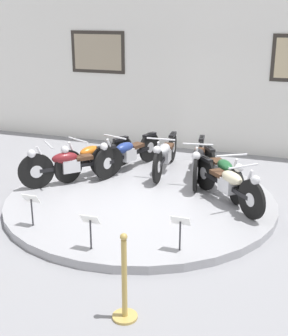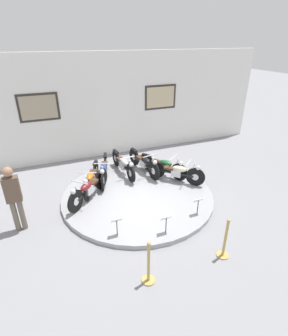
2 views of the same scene
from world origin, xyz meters
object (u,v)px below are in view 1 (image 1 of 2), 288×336
object	(u,v)px
motorcycle_maroon	(70,163)
motorcycle_blue	(128,152)
motorcycle_orange	(94,156)
motorcycle_cream	(228,182)
motorcycle_silver	(165,154)
stanchion_post_right_of_entry	(125,291)
info_placard_front_right	(180,225)
info_placard_front_centre	(90,224)
motorcycle_black	(199,159)
motorcycle_green	(223,170)
info_placard_front_left	(31,203)

from	to	relation	value
motorcycle_maroon	motorcycle_blue	distance (m)	1.26
motorcycle_orange	motorcycle_cream	xyz separation A→B (m)	(2.70, -0.59, -0.00)
motorcycle_silver	stanchion_post_right_of_entry	xyz separation A→B (m)	(0.91, -4.43, -0.17)
motorcycle_blue	info_placard_front_right	size ratio (longest dim) A/B	3.71
motorcycle_silver	info_placard_front_centre	bearing A→B (deg)	-90.06
motorcycle_black	info_placard_front_right	size ratio (longest dim) A/B	3.88
motorcycle_green	motorcycle_blue	bearing A→B (deg)	167.51
stanchion_post_right_of_entry	motorcycle_orange	bearing A→B (deg)	119.49
motorcycle_green	stanchion_post_right_of_entry	distance (m)	3.85
motorcycle_silver	motorcycle_black	bearing A→B (deg)	-12.60
info_placard_front_right	stanchion_post_right_of_entry	world-z (taller)	stanchion_post_right_of_entry
motorcycle_maroon	stanchion_post_right_of_entry	bearing A→B (deg)	-53.78
info_placard_front_centre	stanchion_post_right_of_entry	world-z (taller)	stanchion_post_right_of_entry
motorcycle_orange	motorcycle_blue	distance (m)	0.69
motorcycle_maroon	motorcycle_cream	world-z (taller)	motorcycle_maroon
motorcycle_green	info_placard_front_centre	xyz separation A→B (m)	(-1.25, -2.76, -0.00)
motorcycle_maroon	motorcycle_green	size ratio (longest dim) A/B	0.86
motorcycle_black	motorcycle_green	size ratio (longest dim) A/B	1.17
motorcycle_silver	info_placard_front_right	xyz separation A→B (m)	(1.13, -2.99, -0.01)
motorcycle_blue	info_placard_front_right	world-z (taller)	motorcycle_blue
info_placard_front_left	info_placard_front_right	bearing A→B (deg)	0.00
motorcycle_black	info_placard_front_right	distance (m)	2.86
motorcycle_silver	stanchion_post_right_of_entry	size ratio (longest dim) A/B	1.93
motorcycle_maroon	motorcycle_cream	bearing A→B (deg)	-0.03
motorcycle_green	motorcycle_cream	bearing A→B (deg)	-71.43
motorcycle_maroon	info_placard_front_centre	xyz separation A→B (m)	(1.45, -2.17, -0.02)
motorcycle_blue	info_placard_front_right	distance (m)	3.39
motorcycle_orange	motorcycle_silver	bearing A→B (deg)	25.57
motorcycle_maroon	motorcycle_silver	bearing A→B (deg)	39.30
motorcycle_black	stanchion_post_right_of_entry	bearing A→B (deg)	-87.31
motorcycle_maroon	info_placard_front_centre	distance (m)	2.61
info_placard_front_left	motorcycle_black	bearing A→B (deg)	56.80
motorcycle_silver	info_placard_front_left	distance (m)	3.20
motorcycle_orange	motorcycle_maroon	bearing A→B (deg)	-109.03
motorcycle_silver	motorcycle_black	world-z (taller)	motorcycle_black
motorcycle_green	info_placard_front_right	bearing A→B (deg)	-92.77
motorcycle_black	info_placard_front_left	size ratio (longest dim) A/B	3.88
motorcycle_silver	motorcycle_orange	bearing A→B (deg)	-154.43
motorcycle_green	info_placard_front_right	xyz separation A→B (m)	(-0.12, -2.40, -0.00)
motorcycle_maroon	info_placard_front_left	distance (m)	1.83
motorcycle_blue	info_placard_front_centre	bearing A→B (deg)	-77.26
motorcycle_blue	info_placard_front_centre	xyz separation A→B (m)	(0.72, -3.20, -0.01)
motorcycle_orange	motorcycle_cream	world-z (taller)	same
motorcycle_maroon	info_placard_front_centre	bearing A→B (deg)	-56.14
motorcycle_cream	info_placard_front_right	xyz separation A→B (m)	(-0.32, -1.80, -0.01)
motorcycle_green	info_placard_front_left	world-z (taller)	motorcycle_green
motorcycle_cream	stanchion_post_right_of_entry	world-z (taller)	stanchion_post_right_of_entry
motorcycle_silver	motorcycle_cream	xyz separation A→B (m)	(1.45, -1.19, -0.00)
motorcycle_green	info_placard_front_right	size ratio (longest dim) A/B	3.33
motorcycle_blue	motorcycle_green	size ratio (longest dim) A/B	1.12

